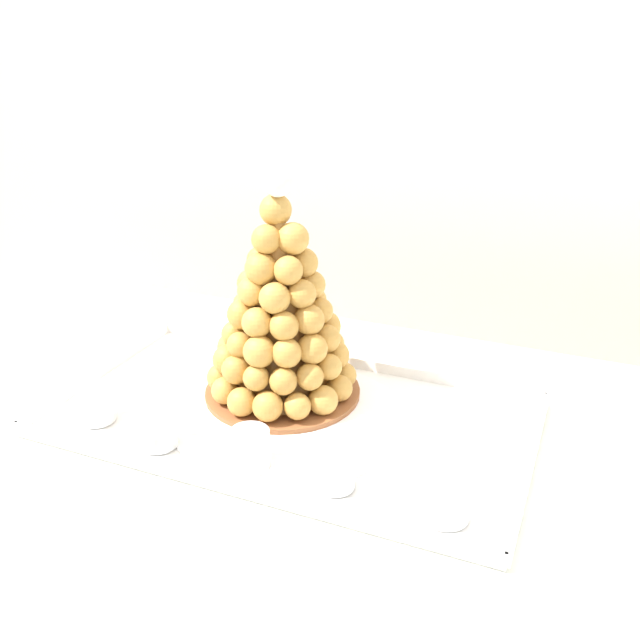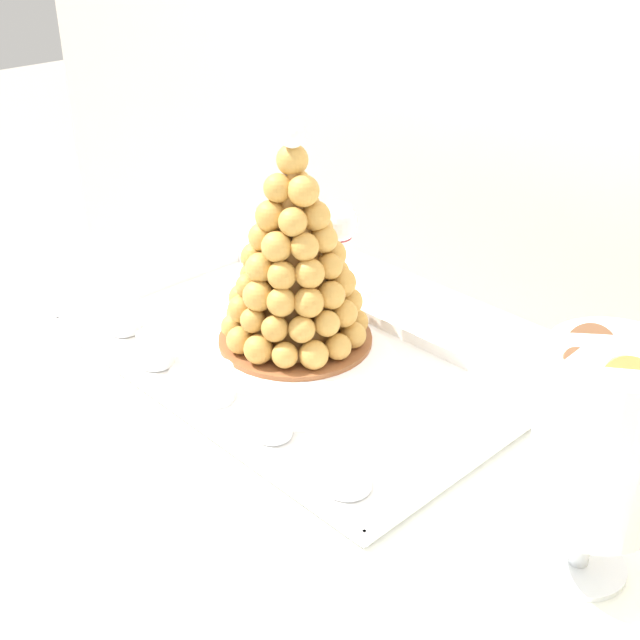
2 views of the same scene
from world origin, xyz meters
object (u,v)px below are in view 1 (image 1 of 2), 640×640
object	(u,v)px
dessert_cup_left	(97,405)
dessert_cup_right	(446,498)
dessert_cup_mid_left	(158,430)
dessert_cup_mid_right	(335,469)
croquembouche	(281,313)
wine_glass	(279,279)
dessert_cup_centre	(250,450)
serving_tray	(291,418)

from	to	relation	value
dessert_cup_left	dessert_cup_right	xyz separation A→B (m)	(0.51, -0.02, 0.00)
dessert_cup_mid_left	dessert_cup_right	distance (m)	0.39
dessert_cup_mid_right	dessert_cup_right	world-z (taller)	dessert_cup_right
dessert_cup_left	dessert_cup_mid_right	world-z (taller)	same
dessert_cup_mid_left	dessert_cup_right	size ratio (longest dim) A/B	0.89
croquembouche	dessert_cup_right	size ratio (longest dim) A/B	5.93
dessert_cup_right	wine_glass	bearing A→B (deg)	136.66
dessert_cup_centre	wine_glass	xyz separation A→B (m)	(-0.13, 0.36, 0.09)
wine_glass	dessert_cup_mid_left	bearing A→B (deg)	-90.49
dessert_cup_left	wine_glass	world-z (taller)	wine_glass
croquembouche	dessert_cup_mid_left	distance (m)	0.24
dessert_cup_left	dessert_cup_right	world-z (taller)	dessert_cup_right
dessert_cup_left	dessert_cup_mid_right	distance (m)	0.37
dessert_cup_right	wine_glass	xyz separation A→B (m)	(-0.39, 0.36, 0.09)
dessert_cup_left	serving_tray	bearing A→B (deg)	24.46
dessert_cup_centre	dessert_cup_right	bearing A→B (deg)	-0.08
dessert_cup_centre	wine_glass	bearing A→B (deg)	110.19
dessert_cup_mid_left	dessert_cup_right	xyz separation A→B (m)	(0.39, 0.00, 0.00)
dessert_cup_centre	dessert_cup_mid_right	bearing A→B (deg)	1.74
dessert_cup_mid_right	wine_glass	xyz separation A→B (m)	(-0.25, 0.36, 0.09)
dessert_cup_centre	wine_glass	size ratio (longest dim) A/B	0.32
dessert_cup_mid_left	wine_glass	world-z (taller)	wine_glass
dessert_cup_mid_left	dessert_cup_centre	size ratio (longest dim) A/B	1.00
dessert_cup_mid_left	wine_glass	distance (m)	0.38
dessert_cup_mid_right	croquembouche	bearing A→B (deg)	131.07
dessert_cup_mid_right	dessert_cup_centre	bearing A→B (deg)	-178.26
croquembouche	dessert_cup_centre	xyz separation A→B (m)	(0.04, -0.19, -0.11)
dessert_cup_left	dessert_cup_right	bearing A→B (deg)	-1.75
serving_tray	dessert_cup_mid_right	bearing A→B (deg)	-46.60
dessert_cup_right	wine_glass	world-z (taller)	wine_glass
serving_tray	dessert_cup_mid_left	world-z (taller)	dessert_cup_mid_left
dessert_cup_centre	dessert_cup_mid_right	distance (m)	0.12
croquembouche	dessert_cup_centre	size ratio (longest dim) A/B	6.65
dessert_cup_right	dessert_cup_mid_right	bearing A→B (deg)	178.40
dessert_cup_mid_left	dessert_cup_right	bearing A→B (deg)	0.60
croquembouche	dessert_cup_mid_right	world-z (taller)	croquembouche
croquembouche	dessert_cup_right	bearing A→B (deg)	-32.18
dessert_cup_right	serving_tray	bearing A→B (deg)	153.17
croquembouche	serving_tray	bearing A→B (deg)	-54.68
dessert_cup_left	dessert_cup_right	size ratio (longest dim) A/B	0.90
serving_tray	dessert_cup_centre	world-z (taller)	dessert_cup_centre
dessert_cup_mid_right	serving_tray	bearing A→B (deg)	133.40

